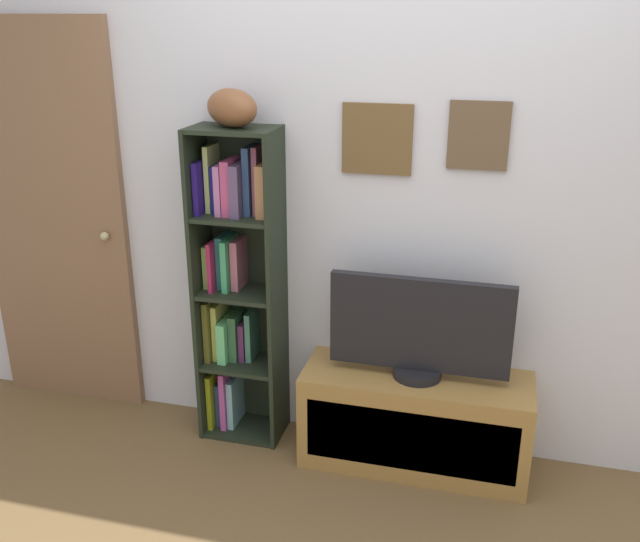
# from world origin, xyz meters

# --- Properties ---
(back_wall) EXTENTS (4.80, 0.08, 2.42)m
(back_wall) POSITION_xyz_m (0.00, 1.13, 1.21)
(back_wall) COLOR silver
(back_wall) RESTS_ON ground
(bookshelf) EXTENTS (0.40, 0.26, 1.54)m
(bookshelf) POSITION_xyz_m (-0.68, 1.00, 0.80)
(bookshelf) COLOR black
(bookshelf) RESTS_ON ground
(football) EXTENTS (0.33, 0.30, 0.17)m
(football) POSITION_xyz_m (-0.65, 0.97, 1.62)
(football) COLOR brown
(football) RESTS_ON bookshelf
(tv_stand) EXTENTS (1.04, 0.37, 0.46)m
(tv_stand) POSITION_xyz_m (0.21, 0.91, 0.23)
(tv_stand) COLOR olive
(tv_stand) RESTS_ON ground
(television) EXTENTS (0.80, 0.22, 0.47)m
(television) POSITION_xyz_m (0.21, 0.91, 0.70)
(television) COLOR black
(television) RESTS_ON tv_stand
(door) EXTENTS (0.81, 0.09, 2.00)m
(door) POSITION_xyz_m (-1.69, 1.08, 1.00)
(door) COLOR brown
(door) RESTS_ON ground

